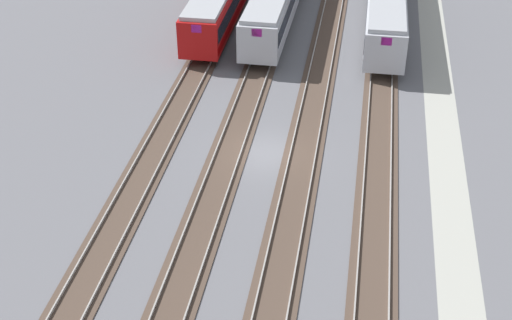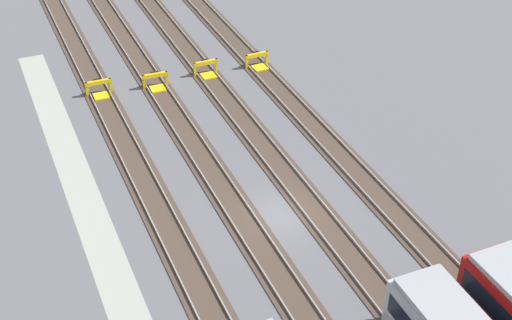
{
  "view_description": "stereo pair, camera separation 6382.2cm",
  "coord_description": "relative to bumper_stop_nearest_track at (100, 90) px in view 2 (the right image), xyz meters",
  "views": [
    {
      "loc": [
        -33.86,
        -5.04,
        22.1
      ],
      "look_at": [
        -3.48,
        0.0,
        1.8
      ],
      "focal_mm": 50.0,
      "sensor_mm": 36.0,
      "label": 1
    },
    {
      "loc": [
        29.17,
        -14.09,
        26.49
      ],
      "look_at": [
        -3.48,
        0.0,
        1.8
      ],
      "focal_mm": 50.0,
      "sensor_mm": 36.0,
      "label": 2
    }
  ],
  "objects": [
    {
      "name": "bumper_stop_middle_track",
      "position": [
        0.16,
        8.46,
        0.0
      ],
      "size": [
        1.35,
        2.0,
        1.22
      ],
      "color": "gold",
      "rests_on": "ground"
    },
    {
      "name": "bumper_stop_near_inner_track",
      "position": [
        0.58,
        4.22,
        0.0
      ],
      "size": [
        1.37,
        2.01,
        1.22
      ],
      "color": "gold",
      "rests_on": "ground"
    },
    {
      "name": "service_walkway",
      "position": [
        18.28,
        -3.8,
        -0.51
      ],
      "size": [
        54.0,
        2.0,
        0.01
      ],
      "primitive_type": "cube",
      "color": "#9E9E93",
      "rests_on": "ground"
    },
    {
      "name": "rail_track_nearest",
      "position": [
        18.28,
        0.0,
        -0.47
      ],
      "size": [
        90.0,
        2.24,
        0.21
      ],
      "color": "#47382D",
      "rests_on": "ground"
    },
    {
      "name": "bumper_stop_far_inner_track",
      "position": [
        0.5,
        12.69,
        0.0
      ],
      "size": [
        1.38,
        2.01,
        1.22
      ],
      "color": "gold",
      "rests_on": "ground"
    },
    {
      "name": "rail_track_far_inner",
      "position": [
        18.28,
        12.68,
        -0.47
      ],
      "size": [
        90.0,
        2.24,
        0.21
      ],
      "color": "#47382D",
      "rests_on": "ground"
    },
    {
      "name": "rail_track_middle",
      "position": [
        18.28,
        8.45,
        -0.47
      ],
      "size": [
        90.0,
        2.24,
        0.21
      ],
      "color": "#47382D",
      "rests_on": "ground"
    },
    {
      "name": "ground_plane",
      "position": [
        18.28,
        6.34,
        -0.51
      ],
      "size": [
        400.0,
        400.0,
        0.0
      ],
      "primitive_type": "plane",
      "color": "#5B5B60"
    },
    {
      "name": "rail_track_near_inner",
      "position": [
        18.28,
        4.23,
        -0.47
      ],
      "size": [
        90.0,
        2.24,
        0.21
      ],
      "color": "#47382D",
      "rests_on": "ground"
    },
    {
      "name": "bumper_stop_nearest_track",
      "position": [
        0.0,
        0.0,
        0.0
      ],
      "size": [
        1.35,
        2.0,
        1.22
      ],
      "color": "gold",
      "rests_on": "ground"
    }
  ]
}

